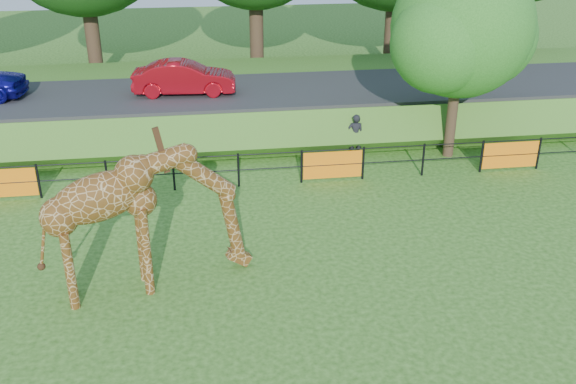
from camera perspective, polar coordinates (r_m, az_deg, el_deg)
name	(u,v)px	position (r m, az deg, el deg)	size (l,w,h in m)	color
ground	(268,345)	(13.42, -1.75, -13.47)	(90.00, 90.00, 0.00)	#295214
giraffe	(148,220)	(14.74, -12.36, -2.44)	(4.78, 0.88, 3.42)	#5C3612
perimeter_fence	(238,170)	(20.07, -4.43, 1.96)	(28.07, 0.10, 1.10)	black
embankment	(225,99)	(27.11, -5.62, 8.23)	(40.00, 9.00, 1.30)	#295214
road	(226,92)	(25.47, -5.50, 8.82)	(40.00, 5.00, 0.12)	#2B2B2E
car_red	(184,78)	(25.06, -9.21, 10.00)	(1.35, 3.86, 1.27)	#A90C17
visitor	(355,135)	(22.50, 6.00, 5.03)	(0.56, 0.36, 1.52)	black
tree_east	(464,33)	(22.29, 15.34, 13.51)	(5.40, 4.71, 6.76)	#382419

